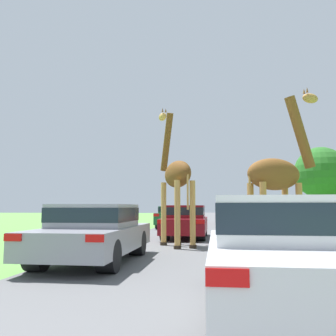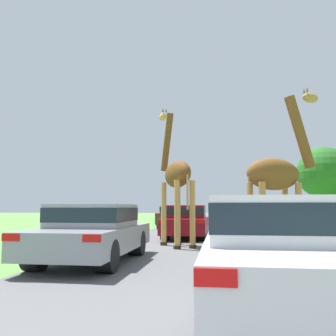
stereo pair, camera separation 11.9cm
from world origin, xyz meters
The scene contains 10 objects.
road centered at (0.00, 30.00, 0.00)m, with size 7.74×120.00×0.00m.
giraffe_near_road centered at (-1.26, 12.88, 2.32)m, with size 1.66×2.48×5.16m.
giraffe_companion centered at (1.88, 11.02, 2.24)m, with size 2.48×1.64×4.95m.
car_lead_maroon centered at (0.93, 5.69, 0.79)m, with size 1.88×4.44×1.47m.
car_queue_right centered at (1.81, 20.87, 0.76)m, with size 1.80×4.55×1.41m.
car_queue_left centered at (-2.87, 9.14, 0.76)m, with size 1.93×4.55×1.40m.
car_far_ahead centered at (1.52, 29.62, 0.73)m, with size 1.95×4.44×1.36m.
car_verge_right centered at (-1.23, 16.25, 0.74)m, with size 1.81×4.21×1.41m.
car_rear_follower centered at (-2.60, 23.64, 0.75)m, with size 1.95×4.20×1.38m.
tree_left_edge centered at (8.89, 31.70, 4.18)m, with size 4.32×4.32×6.37m.
Camera 2 is at (0.20, 0.63, 1.33)m, focal length 38.00 mm.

